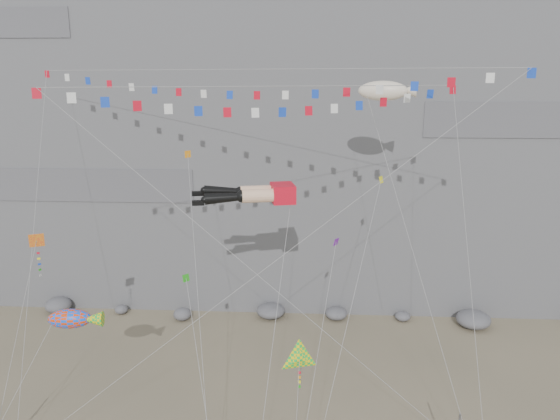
# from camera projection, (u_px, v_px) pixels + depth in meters

# --- Properties ---
(cliff) EXTENTS (80.00, 28.00, 50.00)m
(cliff) POSITION_uv_depth(u_px,v_px,m) (280.00, 44.00, 58.78)
(cliff) COLOR slate
(cliff) RESTS_ON ground
(talus_boulders) EXTENTS (60.00, 3.00, 1.20)m
(talus_boulders) POSITION_uv_depth(u_px,v_px,m) (271.00, 311.00, 50.06)
(talus_boulders) COLOR slate
(talus_boulders) RESTS_ON ground
(legs_kite) EXTENTS (6.80, 15.79, 20.33)m
(legs_kite) POSITION_uv_depth(u_px,v_px,m) (255.00, 194.00, 35.19)
(legs_kite) COLOR red
(legs_kite) RESTS_ON ground
(flag_banner_upper) EXTENTS (32.70, 16.98, 27.36)m
(flag_banner_upper) POSITION_uv_depth(u_px,v_px,m) (243.00, 70.00, 36.04)
(flag_banner_upper) COLOR red
(flag_banner_upper) RESTS_ON ground
(flag_banner_lower) EXTENTS (24.09, 9.20, 24.90)m
(flag_banner_lower) POSITION_uv_depth(u_px,v_px,m) (269.00, 87.00, 30.99)
(flag_banner_lower) COLOR red
(flag_banner_lower) RESTS_ON ground
(harlequin_kite) EXTENTS (2.49, 5.95, 13.00)m
(harlequin_kite) POSITION_uv_depth(u_px,v_px,m) (36.00, 241.00, 33.25)
(harlequin_kite) COLOR red
(harlequin_kite) RESTS_ON ground
(fish_windsock) EXTENTS (6.12, 5.15, 9.29)m
(fish_windsock) POSITION_uv_depth(u_px,v_px,m) (70.00, 319.00, 33.22)
(fish_windsock) COLOR #E93B0B
(fish_windsock) RESTS_ON ground
(delta_kite) EXTENTS (2.35, 7.52, 9.31)m
(delta_kite) POSITION_uv_depth(u_px,v_px,m) (300.00, 359.00, 30.33)
(delta_kite) COLOR yellow
(delta_kite) RESTS_ON ground
(blimp_windsock) EXTENTS (6.99, 13.07, 24.21)m
(blimp_windsock) POSITION_uv_depth(u_px,v_px,m) (383.00, 91.00, 37.31)
(blimp_windsock) COLOR #F8E7CB
(blimp_windsock) RESTS_ON ground
(small_kite_a) EXTENTS (4.32, 14.30, 21.61)m
(small_kite_a) POSITION_uv_depth(u_px,v_px,m) (188.00, 161.00, 37.16)
(small_kite_a) COLOR orange
(small_kite_a) RESTS_ON ground
(small_kite_b) EXTENTS (2.93, 10.19, 14.68)m
(small_kite_b) POSITION_uv_depth(u_px,v_px,m) (336.00, 245.00, 35.79)
(small_kite_b) COLOR #711CA4
(small_kite_b) RESTS_ON ground
(small_kite_c) EXTENTS (4.19, 10.02, 13.89)m
(small_kite_c) POSITION_uv_depth(u_px,v_px,m) (187.00, 282.00, 33.13)
(small_kite_c) COLOR #219E18
(small_kite_c) RESTS_ON ground
(small_kite_d) EXTENTS (5.70, 15.16, 21.31)m
(small_kite_d) POSITION_uv_depth(u_px,v_px,m) (379.00, 187.00, 36.76)
(small_kite_d) COLOR #FCF115
(small_kite_d) RESTS_ON ground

